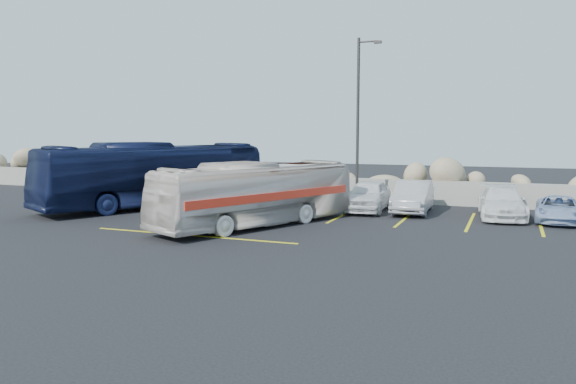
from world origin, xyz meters
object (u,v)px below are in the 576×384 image
at_px(tour_coach, 154,175).
at_px(car_d, 559,209).
at_px(lamppost, 359,118).
at_px(car_b, 413,197).
at_px(vintage_bus, 257,194).
at_px(car_a, 368,196).
at_px(car_c, 502,203).

relative_size(tour_coach, car_d, 3.01).
xyz_separation_m(lamppost, tour_coach, (-9.21, -3.44, -2.73)).
bearing_deg(car_d, car_b, 178.05).
relative_size(vintage_bus, car_a, 2.12).
bearing_deg(tour_coach, vintage_bus, 1.73).
relative_size(car_b, car_c, 0.96).
height_order(lamppost, car_c, lamppost).
distance_m(tour_coach, car_b, 12.28).
bearing_deg(car_a, car_b, 6.12).
xyz_separation_m(car_a, car_b, (1.99, 0.30, -0.02)).
bearing_deg(car_b, car_a, -173.29).
bearing_deg(vintage_bus, lamppost, 94.28).
xyz_separation_m(vintage_bus, car_c, (8.79, 5.71, -0.60)).
xyz_separation_m(lamppost, car_d, (8.66, -1.23, -3.77)).
bearing_deg(car_a, car_c, -1.14).
distance_m(car_a, car_c, 5.75).
height_order(vintage_bus, car_b, vintage_bus).
bearing_deg(car_d, vintage_bus, -150.87).
xyz_separation_m(tour_coach, car_d, (17.86, 2.21, -1.05)).
relative_size(vintage_bus, car_c, 2.01).
distance_m(vintage_bus, car_d, 12.21).
height_order(car_b, car_c, car_b).
xyz_separation_m(lamppost, car_b, (2.73, -0.71, -3.60)).
relative_size(tour_coach, car_b, 2.65).
distance_m(lamppost, car_b, 4.57).
height_order(lamppost, tour_coach, lamppost).
bearing_deg(vintage_bus, car_c, 56.54).
distance_m(vintage_bus, car_b, 7.75).
distance_m(vintage_bus, car_c, 10.49).
relative_size(vintage_bus, car_b, 2.10).
bearing_deg(car_b, car_d, -6.95).
bearing_deg(car_a, car_d, -4.10).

